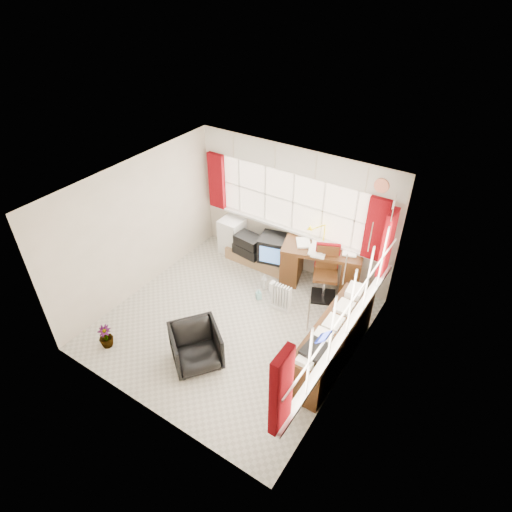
{
  "coord_description": "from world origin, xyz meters",
  "views": [
    {
      "loc": [
        3.21,
        -4.19,
        5.23
      ],
      "look_at": [
        0.12,
        0.55,
        1.14
      ],
      "focal_mm": 30.0,
      "sensor_mm": 36.0,
      "label": 1
    }
  ],
  "objects": [
    {
      "name": "spray_bottle_b",
      "position": [
        0.02,
        0.78,
        0.1
      ],
      "size": [
        0.13,
        0.13,
        0.21
      ],
      "primitive_type": "imported",
      "rotation": [
        0.0,
        0.0,
        -0.69
      ],
      "color": "#94DDDB",
      "rests_on": "ground"
    },
    {
      "name": "window_back",
      "position": [
        0.0,
        1.94,
        0.95
      ],
      "size": [
        3.7,
        0.12,
        3.6
      ],
      "color": "#FFE7C9",
      "rests_on": "room_walls"
    },
    {
      "name": "curtains",
      "position": [
        0.92,
        0.93,
        1.46
      ],
      "size": [
        3.83,
        3.83,
        1.15
      ],
      "color": "maroon",
      "rests_on": "room_walls"
    },
    {
      "name": "file_tray",
      "position": [
        1.73,
        -0.47,
        0.81
      ],
      "size": [
        0.33,
        0.4,
        0.13
      ],
      "primitive_type": "cube",
      "rotation": [
        0.0,
        0.0,
        -0.09
      ],
      "color": "black",
      "rests_on": "credenza"
    },
    {
      "name": "hifi_stack",
      "position": [
        -0.73,
        1.58,
        0.45
      ],
      "size": [
        0.62,
        0.43,
        0.41
      ],
      "color": "black",
      "rests_on": "tv_bench"
    },
    {
      "name": "radiator",
      "position": [
        0.5,
        0.77,
        0.22
      ],
      "size": [
        0.36,
        0.15,
        0.53
      ],
      "color": "white",
      "rests_on": "ground"
    },
    {
      "name": "ground",
      "position": [
        0.0,
        0.0,
        0.0
      ],
      "size": [
        4.0,
        4.0,
        0.0
      ],
      "primitive_type": "plane",
      "color": "beige",
      "rests_on": "ground"
    },
    {
      "name": "spray_bottle_a",
      "position": [
        -0.05,
        1.08,
        0.16
      ],
      "size": [
        0.13,
        0.13,
        0.32
      ],
      "primitive_type": "imported",
      "rotation": [
        0.0,
        0.0,
        0.03
      ],
      "color": "silver",
      "rests_on": "ground"
    },
    {
      "name": "mini_fridge",
      "position": [
        -1.27,
        1.77,
        0.38
      ],
      "size": [
        0.45,
        0.46,
        0.76
      ],
      "color": "white",
      "rests_on": "ground"
    },
    {
      "name": "desk_lamp",
      "position": [
        0.7,
        1.91,
        1.13
      ],
      "size": [
        0.15,
        0.13,
        0.43
      ],
      "color": "yellow",
      "rests_on": "desk"
    },
    {
      "name": "task_chair",
      "position": [
        0.95,
        1.56,
        0.56
      ],
      "size": [
        0.58,
        0.6,
        1.05
      ],
      "color": "black",
      "rests_on": "ground"
    },
    {
      "name": "overhead_cabinets",
      "position": [
        0.98,
        0.98,
        2.25
      ],
      "size": [
        3.98,
        3.98,
        0.48
      ],
      "color": "silver",
      "rests_on": "room_walls"
    },
    {
      "name": "window_right",
      "position": [
        1.94,
        0.0,
        0.95
      ],
      "size": [
        0.12,
        3.7,
        3.6
      ],
      "color": "#FFE7C9",
      "rests_on": "room_walls"
    },
    {
      "name": "office_chair",
      "position": [
        0.03,
        -0.97,
        0.33
      ],
      "size": [
        1.01,
        1.0,
        0.66
      ],
      "primitive_type": "imported",
      "rotation": [
        0.0,
        0.0,
        0.92
      ],
      "color": "black",
      "rests_on": "ground"
    },
    {
      "name": "room_walls",
      "position": [
        0.0,
        0.0,
        1.5
      ],
      "size": [
        4.0,
        4.0,
        4.0
      ],
      "color": "beige",
      "rests_on": "ground"
    },
    {
      "name": "desk",
      "position": [
        0.76,
        1.8,
        0.47
      ],
      "size": [
        1.59,
        1.09,
        0.88
      ],
      "color": "#4D2612",
      "rests_on": "ground"
    },
    {
      "name": "flower_vase",
      "position": [
        -1.41,
        -1.51,
        0.2
      ],
      "size": [
        0.29,
        0.29,
        0.4
      ],
      "primitive_type": "imported",
      "rotation": [
        0.0,
        0.0,
        0.34
      ],
      "color": "black",
      "rests_on": "ground"
    },
    {
      "name": "crt_tv",
      "position": [
        -0.22,
        1.7,
        0.5
      ],
      "size": [
        0.65,
        0.62,
        0.5
      ],
      "color": "black",
      "rests_on": "tv_bench"
    },
    {
      "name": "credenza",
      "position": [
        1.73,
        0.2,
        0.4
      ],
      "size": [
        0.5,
        2.0,
        0.85
      ],
      "color": "#4D2612",
      "rests_on": "ground"
    },
    {
      "name": "tv_bench",
      "position": [
        -0.55,
        1.72,
        0.12
      ],
      "size": [
        1.4,
        0.5,
        0.25
      ],
      "primitive_type": "cube",
      "color": "#A47E52",
      "rests_on": "ground"
    }
  ]
}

